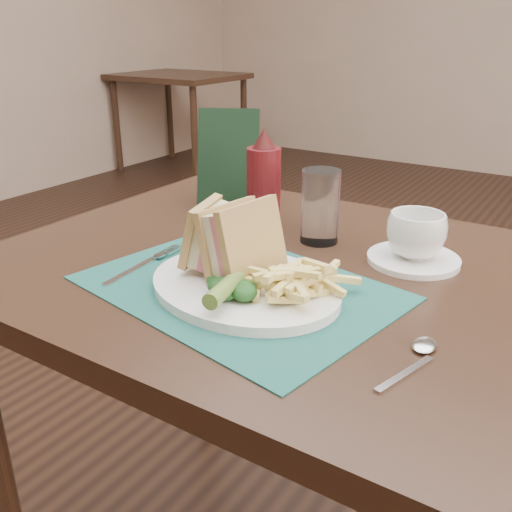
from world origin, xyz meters
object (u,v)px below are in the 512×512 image
Objects in this scene: table_bg_left at (181,123)px; ketchup_bottle at (264,178)px; plate at (245,286)px; check_presenter at (228,159)px; placemat at (238,288)px; saucer at (413,259)px; sandwich_half_b at (231,236)px; table_main at (267,439)px; coffee_cup at (416,235)px; drinking_glass at (320,207)px; sandwich_half_a at (201,234)px.

ketchup_bottle is (2.43, -2.63, 0.47)m from table_bg_left.
check_presenter reaches higher than plate.
placemat is 2.96× the size of saucer.
ketchup_bottle reaches higher than saucer.
sandwich_half_b is 0.56× the size of check_presenter.
table_main is 7.71× the size of sandwich_half_b.
sandwich_half_b is at bearing -132.12° from coffee_cup.
saucer is at bearing -44.14° from table_bg_left.
drinking_glass reaches higher than plate.
placemat is 0.08m from sandwich_half_b.
plate is at bearing -18.19° from sandwich_half_b.
sandwich_half_a is at bearing -138.45° from coffee_cup.
sandwich_half_a is at bearing -109.88° from drinking_glass.
plate is 0.25m from drinking_glass.
plate is (2.57, -2.90, 0.38)m from table_bg_left.
placemat is (0.02, -0.12, 0.38)m from table_main.
plate reaches higher than saucer.
coffee_cup is at bearing -44.14° from table_bg_left.
placemat is at bearing -21.12° from sandwich_half_a.
check_presenter is at bearing 104.10° from sandwich_half_a.
drinking_glass reaches higher than coffee_cup.
plate is at bearing -124.73° from saucer.
plate is at bearing -48.48° from table_bg_left.
drinking_glass is 0.63× the size of check_presenter.
sandwich_half_b is 0.78× the size of saucer.
table_main is 4.34× the size of check_presenter.
plate reaches higher than placemat.
table_bg_left is at bearing 134.00° from drinking_glass.
placemat is 4.69× the size of coffee_cup.
sandwich_half_a is (-0.07, 0.01, 0.07)m from placemat.
table_main is 9.50× the size of coffee_cup.
placemat is at bearing -65.22° from ketchup_bottle.
sandwich_half_b is 0.31m from coffee_cup.
table_main is 0.46m from sandwich_half_a.
plate reaches higher than table_main.
coffee_cup is (0.26, 0.23, -0.02)m from sandwich_half_a.
saucer is 0.04m from coffee_cup.
table_bg_left is 3.86m from sandwich_half_b.
table_main is 0.45m from saucer.
sandwich_half_b is 0.39m from check_presenter.
coffee_cup is 0.46× the size of check_presenter.
table_main is at bearing 50.49° from sandwich_half_a.
table_main is 0.46m from sandwich_half_b.
drinking_glass is at bearing 55.38° from sandwich_half_a.
table_bg_left is 3.48m from check_presenter.
ketchup_bottle reaches higher than placemat.
plate is (0.02, -0.01, 0.01)m from placemat.
check_presenter is at bearing -48.11° from table_bg_left.
sandwich_half_b reaches higher than plate.
sandwich_half_a is 0.68× the size of saucer.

